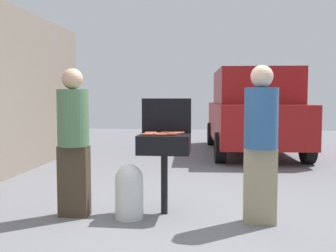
{
  "coord_description": "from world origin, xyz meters",
  "views": [
    {
      "loc": [
        0.37,
        -4.42,
        1.37
      ],
      "look_at": [
        -0.18,
        0.51,
        1.0
      ],
      "focal_mm": 41.18,
      "sensor_mm": 36.0,
      "label": 1
    }
  ],
  "objects_px": {
    "propane_tank": "(129,190)",
    "hot_dog_9": "(172,134)",
    "hot_dog_5": "(151,133)",
    "hot_dog_3": "(155,134)",
    "bbq_grill": "(164,147)",
    "hot_dog_1": "(177,133)",
    "hot_dog_2": "(150,134)",
    "hot_dog_0": "(147,134)",
    "hot_dog_10": "(167,133)",
    "hot_dog_6": "(179,133)",
    "hot_dog_8": "(166,133)",
    "person_right": "(261,138)",
    "hot_dog_4": "(151,133)",
    "hot_dog_12": "(161,135)",
    "person_left": "(73,137)",
    "hot_dog_11": "(179,133)",
    "hot_dog_7": "(175,133)",
    "parked_minivan": "(253,111)",
    "hot_dog_13": "(161,134)"
  },
  "relations": [
    {
      "from": "propane_tank",
      "to": "hot_dog_9",
      "type": "bearing_deg",
      "value": 15.53
    },
    {
      "from": "hot_dog_5",
      "to": "hot_dog_3",
      "type": "bearing_deg",
      "value": -62.74
    },
    {
      "from": "hot_dog_3",
      "to": "bbq_grill",
      "type": "bearing_deg",
      "value": 12.85
    },
    {
      "from": "hot_dog_1",
      "to": "hot_dog_2",
      "type": "distance_m",
      "value": 0.35
    },
    {
      "from": "hot_dog_0",
      "to": "propane_tank",
      "type": "relative_size",
      "value": 0.21
    },
    {
      "from": "hot_dog_10",
      "to": "hot_dog_6",
      "type": "bearing_deg",
      "value": 10.07
    },
    {
      "from": "hot_dog_8",
      "to": "person_right",
      "type": "distance_m",
      "value": 1.1
    },
    {
      "from": "hot_dog_4",
      "to": "propane_tank",
      "type": "relative_size",
      "value": 0.21
    },
    {
      "from": "hot_dog_6",
      "to": "hot_dog_12",
      "type": "distance_m",
      "value": 0.33
    },
    {
      "from": "hot_dog_12",
      "to": "person_left",
      "type": "height_order",
      "value": "person_left"
    },
    {
      "from": "hot_dog_11",
      "to": "hot_dog_12",
      "type": "height_order",
      "value": "same"
    },
    {
      "from": "hot_dog_4",
      "to": "person_left",
      "type": "xyz_separation_m",
      "value": [
        -0.86,
        -0.24,
        -0.03
      ]
    },
    {
      "from": "bbq_grill",
      "to": "hot_dog_1",
      "type": "height_order",
      "value": "hot_dog_1"
    },
    {
      "from": "bbq_grill",
      "to": "hot_dog_2",
      "type": "relative_size",
      "value": 7.2
    },
    {
      "from": "hot_dog_7",
      "to": "hot_dog_2",
      "type": "bearing_deg",
      "value": -163.18
    },
    {
      "from": "hot_dog_5",
      "to": "person_right",
      "type": "bearing_deg",
      "value": -14.66
    },
    {
      "from": "hot_dog_7",
      "to": "hot_dog_8",
      "type": "height_order",
      "value": "same"
    },
    {
      "from": "hot_dog_2",
      "to": "hot_dog_7",
      "type": "distance_m",
      "value": 0.29
    },
    {
      "from": "bbq_grill",
      "to": "hot_dog_10",
      "type": "relative_size",
      "value": 7.2
    },
    {
      "from": "bbq_grill",
      "to": "hot_dog_12",
      "type": "distance_m",
      "value": 0.21
    },
    {
      "from": "hot_dog_3",
      "to": "hot_dog_9",
      "type": "relative_size",
      "value": 1.0
    },
    {
      "from": "hot_dog_5",
      "to": "person_right",
      "type": "height_order",
      "value": "person_right"
    },
    {
      "from": "hot_dog_4",
      "to": "person_left",
      "type": "distance_m",
      "value": 0.89
    },
    {
      "from": "bbq_grill",
      "to": "propane_tank",
      "type": "distance_m",
      "value": 0.64
    },
    {
      "from": "person_right",
      "to": "hot_dog_8",
      "type": "bearing_deg",
      "value": -21.25
    },
    {
      "from": "hot_dog_6",
      "to": "hot_dog_7",
      "type": "distance_m",
      "value": 0.13
    },
    {
      "from": "hot_dog_9",
      "to": "parked_minivan",
      "type": "xyz_separation_m",
      "value": [
        1.46,
        5.27,
        0.08
      ]
    },
    {
      "from": "hot_dog_12",
      "to": "propane_tank",
      "type": "distance_m",
      "value": 0.73
    },
    {
      "from": "hot_dog_1",
      "to": "hot_dog_13",
      "type": "height_order",
      "value": "same"
    },
    {
      "from": "hot_dog_8",
      "to": "hot_dog_4",
      "type": "bearing_deg",
      "value": -172.45
    },
    {
      "from": "hot_dog_5",
      "to": "person_right",
      "type": "xyz_separation_m",
      "value": [
        1.24,
        -0.32,
        -0.02
      ]
    },
    {
      "from": "hot_dog_3",
      "to": "person_left",
      "type": "height_order",
      "value": "person_left"
    },
    {
      "from": "person_right",
      "to": "hot_dog_3",
      "type": "bearing_deg",
      "value": -15.89
    },
    {
      "from": "propane_tank",
      "to": "person_right",
      "type": "distance_m",
      "value": 1.57
    },
    {
      "from": "propane_tank",
      "to": "hot_dog_2",
      "type": "bearing_deg",
      "value": 35.53
    },
    {
      "from": "hot_dog_4",
      "to": "hot_dog_6",
      "type": "relative_size",
      "value": 1.0
    },
    {
      "from": "hot_dog_13",
      "to": "parked_minivan",
      "type": "relative_size",
      "value": 0.03
    },
    {
      "from": "hot_dog_6",
      "to": "hot_dog_11",
      "type": "distance_m",
      "value": 0.08
    },
    {
      "from": "parked_minivan",
      "to": "hot_dog_10",
      "type": "bearing_deg",
      "value": 69.83
    },
    {
      "from": "hot_dog_6",
      "to": "propane_tank",
      "type": "height_order",
      "value": "hot_dog_6"
    },
    {
      "from": "hot_dog_0",
      "to": "person_right",
      "type": "bearing_deg",
      "value": -4.28
    },
    {
      "from": "bbq_grill",
      "to": "hot_dog_0",
      "type": "bearing_deg",
      "value": -144.81
    },
    {
      "from": "propane_tank",
      "to": "person_left",
      "type": "height_order",
      "value": "person_left"
    },
    {
      "from": "hot_dog_4",
      "to": "hot_dog_10",
      "type": "bearing_deg",
      "value": 22.65
    },
    {
      "from": "hot_dog_6",
      "to": "hot_dog_8",
      "type": "distance_m",
      "value": 0.16
    },
    {
      "from": "bbq_grill",
      "to": "hot_dog_7",
      "type": "relative_size",
      "value": 7.2
    },
    {
      "from": "hot_dog_4",
      "to": "hot_dog_11",
      "type": "distance_m",
      "value": 0.33
    },
    {
      "from": "hot_dog_5",
      "to": "hot_dog_6",
      "type": "distance_m",
      "value": 0.33
    },
    {
      "from": "hot_dog_2",
      "to": "hot_dog_11",
      "type": "xyz_separation_m",
      "value": [
        0.32,
        0.12,
        0.0
      ]
    },
    {
      "from": "hot_dog_13",
      "to": "person_right",
      "type": "distance_m",
      "value": 1.11
    }
  ]
}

